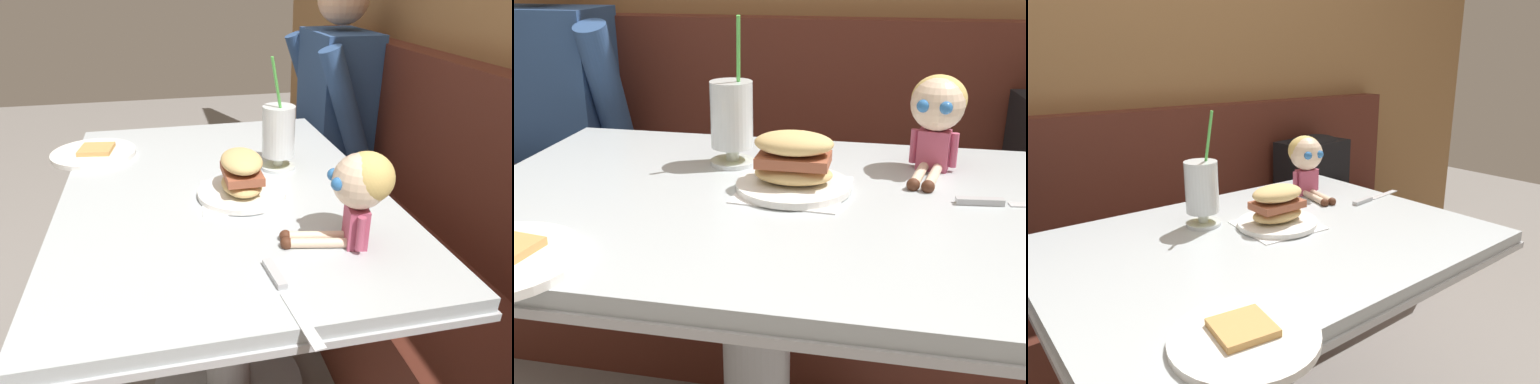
% 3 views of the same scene
% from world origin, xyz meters
% --- Properties ---
extents(booth_bench, '(2.60, 0.48, 1.00)m').
position_xyz_m(booth_bench, '(0.00, 0.81, 0.33)').
color(booth_bench, '#512319').
rests_on(booth_bench, ground).
extents(diner_table, '(1.11, 0.81, 0.74)m').
position_xyz_m(diner_table, '(0.00, 0.18, 0.54)').
color(diner_table, '#B2BCC1').
rests_on(diner_table, ground).
extents(milkshake_glass, '(0.10, 0.10, 0.31)m').
position_xyz_m(milkshake_glass, '(-0.09, 0.35, 0.84)').
color(milkshake_glass, silver).
rests_on(milkshake_glass, diner_table).
extents(sandwich_plate, '(0.22, 0.22, 0.12)m').
position_xyz_m(sandwich_plate, '(0.07, 0.22, 0.79)').
color(sandwich_plate, white).
rests_on(sandwich_plate, diner_table).
extents(butter_knife, '(0.24, 0.05, 0.01)m').
position_xyz_m(butter_knife, '(0.44, 0.22, 0.74)').
color(butter_knife, silver).
rests_on(butter_knife, diner_table).
extents(seated_doll, '(0.13, 0.23, 0.20)m').
position_xyz_m(seated_doll, '(0.33, 0.41, 0.87)').
color(seated_doll, '#B74C6B').
rests_on(seated_doll, diner_table).
extents(diner_patron, '(0.55, 0.48, 0.81)m').
position_xyz_m(diner_patron, '(-0.79, 0.76, 0.74)').
color(diner_patron, '#2D4C7F').
rests_on(diner_patron, booth_bench).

